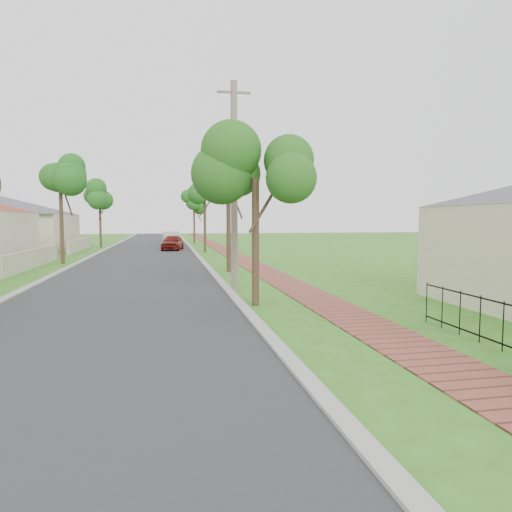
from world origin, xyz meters
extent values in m
plane|color=#3C6B19|center=(0.00, 0.00, 0.00)|extent=(160.00, 160.00, 0.00)
cube|color=#28282B|center=(-3.00, 20.00, 0.00)|extent=(7.00, 120.00, 0.02)
cube|color=#9E9E99|center=(0.65, 20.00, 0.00)|extent=(0.30, 120.00, 0.10)
cube|color=#9E9E99|center=(-6.65, 20.00, 0.00)|extent=(0.30, 120.00, 0.10)
cube|color=brown|center=(3.25, 20.00, 0.00)|extent=(1.50, 120.00, 0.03)
cylinder|color=black|center=(4.90, 1.33, 0.50)|extent=(0.02, 0.02, 1.00)
cylinder|color=black|center=(4.90, 2.00, 0.50)|extent=(0.02, 0.02, 1.00)
cylinder|color=black|center=(4.90, 2.67, 0.50)|extent=(0.02, 0.02, 1.00)
cylinder|color=black|center=(4.90, 3.33, 0.50)|extent=(0.02, 0.02, 1.00)
cylinder|color=black|center=(4.90, 4.00, 0.50)|extent=(0.02, 0.02, 1.00)
cylinder|color=#382619|center=(1.50, 16.00, 2.27)|extent=(0.22, 0.22, 4.55)
sphere|color=#1B5416|center=(1.50, 16.00, 4.68)|extent=(1.70, 1.70, 1.70)
cylinder|color=#382619|center=(1.50, 30.00, 2.45)|extent=(0.22, 0.22, 4.90)
sphere|color=#1B5416|center=(1.50, 30.00, 5.04)|extent=(1.70, 1.70, 1.70)
cylinder|color=#382619|center=(1.50, 44.00, 2.10)|extent=(0.22, 0.22, 4.20)
sphere|color=#1B5416|center=(1.50, 44.00, 4.32)|extent=(1.70, 1.70, 1.70)
cylinder|color=#382619|center=(-7.50, 22.00, 2.45)|extent=(0.22, 0.22, 4.90)
sphere|color=#1B5416|center=(-7.50, 22.00, 5.04)|extent=(1.70, 1.70, 1.70)
cylinder|color=#382619|center=(-7.50, 38.00, 2.27)|extent=(0.22, 0.22, 4.55)
sphere|color=#1B5416|center=(-7.50, 38.00, 4.68)|extent=(1.70, 1.70, 1.70)
cube|color=#BFB299|center=(-8.60, 20.00, 0.50)|extent=(0.25, 10.00, 1.00)
cube|color=#BFB299|center=(-8.60, 34.00, 0.50)|extent=(0.25, 10.00, 1.00)
imported|color=maroon|center=(-1.00, 32.83, 0.65)|extent=(2.15, 4.01, 1.30)
imported|color=silver|center=(-1.00, 39.47, 0.70)|extent=(1.83, 4.36, 1.40)
cylinder|color=#382619|center=(1.09, 7.00, 1.90)|extent=(0.22, 0.22, 3.79)
sphere|color=#29621C|center=(1.09, 7.00, 3.90)|extent=(1.89, 1.89, 1.89)
cylinder|color=slate|center=(0.90, 10.00, 3.73)|extent=(0.24, 0.24, 7.45)
cube|color=slate|center=(0.90, 10.00, 7.05)|extent=(1.20, 0.08, 0.08)
camera|label=1|loc=(-1.51, -6.31, 2.57)|focal=32.00mm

